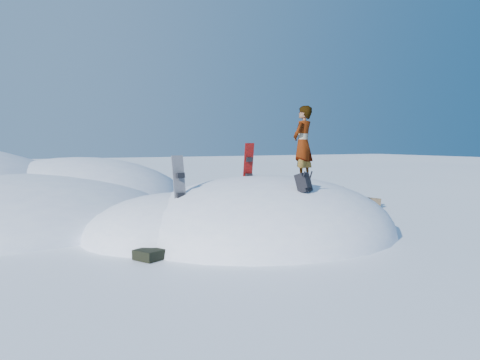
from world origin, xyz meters
name	(u,v)px	position (x,y,z in m)	size (l,w,h in m)	color
ground	(264,234)	(0.00, 0.00, 0.00)	(120.00, 120.00, 0.00)	white
snow_mound	(254,233)	(-0.17, 0.24, 0.00)	(8.00, 6.00, 3.00)	white
rock_outcrop	(314,209)	(3.72, 3.01, 0.01)	(4.68, 4.41, 1.68)	brown
snowboard_red	(248,170)	(-0.33, 0.27, 1.64)	(0.27, 0.23, 1.38)	red
snowboard_dark	(180,188)	(-2.30, -0.14, 1.30)	(0.31, 0.30, 1.51)	black
backpack	(304,183)	(0.08, -1.63, 1.44)	(0.41, 0.46, 0.50)	black
gear_pile	(156,252)	(-3.18, -1.14, 0.13)	(0.98, 0.77, 0.25)	black
person	(303,143)	(1.33, 0.25, 2.31)	(0.73, 0.48, 2.01)	slate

